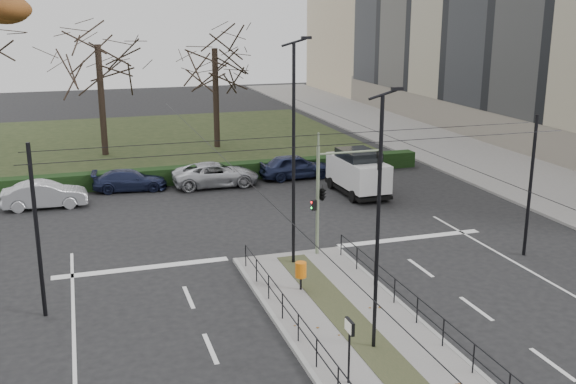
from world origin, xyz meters
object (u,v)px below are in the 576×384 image
at_px(traffic_light, 324,191).
at_px(parked_car_fourth, 216,174).
at_px(parked_car_third, 130,180).
at_px(white_van, 358,171).
at_px(streetlamp_median_near, 379,222).
at_px(parked_car_second, 45,195).
at_px(streetlamp_median_far, 294,152).
at_px(bare_tree_center, 215,56).
at_px(parked_car_fifth, 295,166).
at_px(bare_tree_near, 98,53).
at_px(litter_bin, 301,270).
at_px(info_panel, 349,334).

bearing_deg(traffic_light, parked_car_fourth, 98.55).
relative_size(parked_car_third, white_van, 0.87).
bearing_deg(streetlamp_median_near, parked_car_second, 117.36).
xyz_separation_m(streetlamp_median_far, bare_tree_center, (2.00, 24.49, 2.10)).
xyz_separation_m(bare_tree_center, parked_car_fifth, (2.64, -10.64, -6.04)).
bearing_deg(parked_car_fourth, parked_car_second, 100.60).
xyz_separation_m(bare_tree_near, parked_car_fifth, (10.79, -10.32, -6.44)).
xyz_separation_m(streetlamp_median_far, bare_tree_near, (-6.15, 24.17, 2.49)).
relative_size(streetlamp_median_near, parked_car_fifth, 1.78).
distance_m(streetlamp_median_near, bare_tree_near, 32.39).
xyz_separation_m(litter_bin, parked_car_third, (-4.70, 16.69, -0.29)).
xyz_separation_m(traffic_light, parked_car_fourth, (-1.92, 12.80, -2.13)).
distance_m(traffic_light, bare_tree_center, 24.14).
xyz_separation_m(parked_car_third, parked_car_fourth, (4.91, -0.52, 0.10)).
height_order(parked_car_fourth, parked_car_fifth, parked_car_fifth).
bearing_deg(bare_tree_near, white_van, -48.74).
bearing_deg(info_panel, white_van, 65.90).
height_order(bare_tree_center, bare_tree_near, bare_tree_near).
bearing_deg(parked_car_second, streetlamp_median_far, -139.10).
bearing_deg(parked_car_third, parked_car_fifth, -84.81).
bearing_deg(parked_car_fifth, traffic_light, 165.52).
distance_m(litter_bin, bare_tree_center, 27.93).
xyz_separation_m(info_panel, parked_car_second, (-8.42, 20.92, -0.91)).
bearing_deg(streetlamp_median_far, litter_bin, -102.91).
relative_size(parked_car_second, bare_tree_near, 0.42).
relative_size(litter_bin, parked_car_fourth, 0.21).
distance_m(litter_bin, bare_tree_near, 28.13).
bearing_deg(parked_car_second, white_van, -97.25).
relative_size(streetlamp_median_far, bare_tree_center, 0.93).
height_order(info_panel, bare_tree_near, bare_tree_near).
bearing_deg(parked_car_second, info_panel, -156.99).
bearing_deg(litter_bin, parked_car_second, 122.50).
xyz_separation_m(traffic_light, parked_car_fifth, (3.11, 13.16, -2.07)).
distance_m(parked_car_second, parked_car_third, 5.04).
xyz_separation_m(streetlamp_median_far, parked_car_second, (-9.84, 11.80, -3.99)).
height_order(litter_bin, parked_car_fifth, parked_car_fifth).
height_order(parked_car_second, parked_car_fourth, parked_car_second).
xyz_separation_m(litter_bin, streetlamp_median_near, (0.74, -4.78, 3.25)).
bearing_deg(bare_tree_center, streetlamp_median_near, -93.35).
bearing_deg(bare_tree_near, streetlamp_median_far, -75.73).
height_order(parked_car_second, bare_tree_near, bare_tree_near).
bearing_deg(parked_car_fifth, bare_tree_center, 12.76).
bearing_deg(streetlamp_median_far, parked_car_fourth, 91.70).
bearing_deg(bare_tree_center, bare_tree_near, -177.75).
distance_m(parked_car_fourth, white_van, 8.36).
bearing_deg(white_van, parked_car_third, 159.06).
distance_m(litter_bin, parked_car_third, 17.34).
bearing_deg(bare_tree_center, parked_car_third, -124.88).
xyz_separation_m(streetlamp_median_far, white_van, (6.85, 9.36, -3.40)).
height_order(white_van, parked_car_fifth, white_van).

